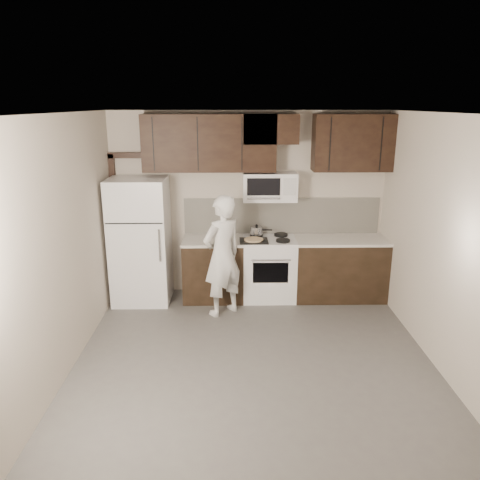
{
  "coord_description": "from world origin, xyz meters",
  "views": [
    {
      "loc": [
        -0.23,
        -4.54,
        2.79
      ],
      "look_at": [
        -0.14,
        0.9,
        1.2
      ],
      "focal_mm": 35.0,
      "sensor_mm": 36.0,
      "label": 1
    }
  ],
  "objects_px": {
    "person": "(222,256)",
    "microwave": "(270,187)",
    "stove": "(269,268)",
    "refrigerator": "(141,241)"
  },
  "relations": [
    {
      "from": "microwave",
      "to": "person",
      "type": "distance_m",
      "value": 1.25
    },
    {
      "from": "person",
      "to": "stove",
      "type": "bearing_deg",
      "value": 179.05
    },
    {
      "from": "stove",
      "to": "microwave",
      "type": "height_order",
      "value": "microwave"
    },
    {
      "from": "stove",
      "to": "person",
      "type": "bearing_deg",
      "value": -141.35
    },
    {
      "from": "refrigerator",
      "to": "microwave",
      "type": "bearing_deg",
      "value": 5.15
    },
    {
      "from": "stove",
      "to": "person",
      "type": "height_order",
      "value": "person"
    },
    {
      "from": "refrigerator",
      "to": "person",
      "type": "xyz_separation_m",
      "value": [
        1.18,
        -0.49,
        -0.07
      ]
    },
    {
      "from": "person",
      "to": "microwave",
      "type": "bearing_deg",
      "value": -175.31
    },
    {
      "from": "refrigerator",
      "to": "person",
      "type": "height_order",
      "value": "refrigerator"
    },
    {
      "from": "microwave",
      "to": "stove",
      "type": "bearing_deg",
      "value": -89.9
    }
  ]
}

